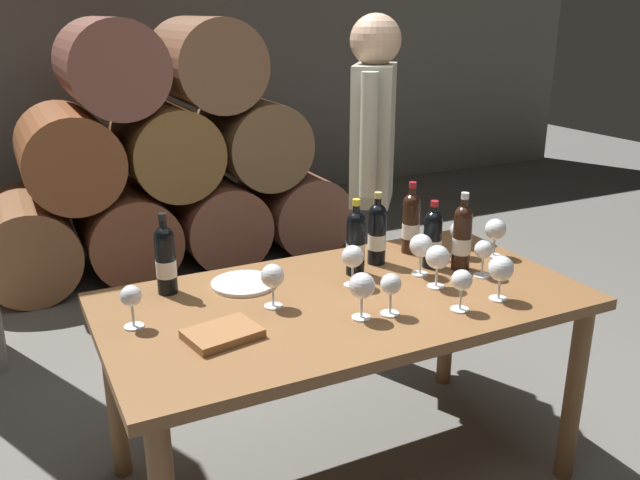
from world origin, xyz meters
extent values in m
plane|color=#66635E|center=(0.00, 0.00, 0.00)|extent=(14.00, 14.00, 0.00)
cube|color=gray|center=(0.00, 4.20, 1.40)|extent=(10.00, 0.24, 2.80)
cylinder|color=brown|center=(-0.95, 2.60, 0.30)|extent=(0.60, 0.90, 0.60)
cylinder|color=brown|center=(-0.32, 2.60, 0.30)|extent=(0.60, 0.90, 0.60)
cylinder|color=brown|center=(0.31, 2.60, 0.30)|extent=(0.60, 0.90, 0.60)
cylinder|color=brown|center=(0.95, 2.60, 0.30)|extent=(0.60, 0.90, 0.60)
cylinder|color=brown|center=(-0.63, 2.60, 0.85)|extent=(0.60, 0.90, 0.60)
cylinder|color=brown|center=(0.00, 2.60, 0.85)|extent=(0.60, 0.90, 0.60)
cylinder|color=brown|center=(0.63, 2.60, 0.85)|extent=(0.60, 0.90, 0.60)
cylinder|color=brown|center=(-0.32, 2.60, 1.39)|extent=(0.60, 0.90, 0.60)
cylinder|color=brown|center=(0.31, 2.60, 1.39)|extent=(0.60, 0.90, 0.60)
cube|color=brown|center=(0.00, 0.00, 0.74)|extent=(1.70, 0.90, 0.04)
cylinder|color=brown|center=(0.77, -0.39, 0.36)|extent=(0.07, 0.07, 0.72)
cylinder|color=brown|center=(-0.77, 0.39, 0.36)|extent=(0.07, 0.07, 0.72)
cylinder|color=brown|center=(0.77, 0.39, 0.36)|extent=(0.07, 0.07, 0.72)
cylinder|color=black|center=(0.44, 0.10, 0.85)|extent=(0.07, 0.07, 0.19)
sphere|color=black|center=(0.44, 0.10, 0.96)|extent=(0.07, 0.07, 0.07)
cylinder|color=black|center=(0.44, 0.10, 0.98)|extent=(0.03, 0.03, 0.06)
cylinder|color=#B21E23|center=(0.44, 0.10, 1.02)|extent=(0.03, 0.03, 0.02)
cylinder|color=silver|center=(0.44, 0.10, 0.85)|extent=(0.07, 0.07, 0.06)
cylinder|color=black|center=(0.14, 0.17, 0.86)|extent=(0.07, 0.07, 0.21)
sphere|color=black|center=(0.14, 0.17, 0.97)|extent=(0.07, 0.07, 0.07)
cylinder|color=black|center=(0.14, 0.17, 1.00)|extent=(0.03, 0.03, 0.07)
cylinder|color=gold|center=(0.14, 0.17, 1.05)|extent=(0.03, 0.03, 0.02)
cylinder|color=silver|center=(0.14, 0.17, 0.85)|extent=(0.07, 0.07, 0.06)
cylinder|color=black|center=(0.27, 0.23, 0.86)|extent=(0.07, 0.07, 0.21)
sphere|color=black|center=(0.27, 0.23, 0.97)|extent=(0.07, 0.07, 0.07)
cylinder|color=black|center=(0.27, 0.23, 1.00)|extent=(0.03, 0.03, 0.06)
cylinder|color=tan|center=(0.27, 0.23, 1.04)|extent=(0.03, 0.03, 0.02)
cylinder|color=silver|center=(0.27, 0.23, 0.85)|extent=(0.07, 0.07, 0.06)
cylinder|color=black|center=(0.53, 0.03, 0.87)|extent=(0.07, 0.07, 0.22)
sphere|color=black|center=(0.53, 0.03, 0.98)|extent=(0.07, 0.07, 0.07)
cylinder|color=black|center=(0.53, 0.03, 1.01)|extent=(0.03, 0.03, 0.07)
cylinder|color=silver|center=(0.53, 0.03, 1.06)|extent=(0.03, 0.03, 0.02)
cylinder|color=silver|center=(0.53, 0.03, 0.86)|extent=(0.07, 0.07, 0.07)
cylinder|color=black|center=(0.46, 0.28, 0.87)|extent=(0.07, 0.07, 0.21)
sphere|color=black|center=(0.46, 0.28, 0.98)|extent=(0.07, 0.07, 0.07)
cylinder|color=black|center=(0.46, 0.28, 1.01)|extent=(0.03, 0.03, 0.07)
cylinder|color=#B21E23|center=(0.46, 0.28, 1.05)|extent=(0.03, 0.03, 0.02)
cylinder|color=silver|center=(0.46, 0.28, 0.86)|extent=(0.07, 0.07, 0.06)
cylinder|color=black|center=(-0.56, 0.31, 0.86)|extent=(0.07, 0.07, 0.21)
sphere|color=black|center=(-0.56, 0.31, 0.97)|extent=(0.07, 0.07, 0.07)
cylinder|color=black|center=(-0.56, 0.31, 1.00)|extent=(0.03, 0.03, 0.07)
cylinder|color=black|center=(-0.56, 0.31, 1.05)|extent=(0.03, 0.03, 0.02)
cylinder|color=silver|center=(-0.56, 0.31, 0.85)|extent=(0.07, 0.07, 0.06)
cylinder|color=white|center=(0.75, 0.09, 0.76)|extent=(0.06, 0.06, 0.00)
cylinder|color=white|center=(0.75, 0.09, 0.80)|extent=(0.01, 0.01, 0.07)
sphere|color=white|center=(0.75, 0.09, 0.88)|extent=(0.09, 0.09, 0.09)
cylinder|color=white|center=(0.47, -0.26, 0.76)|extent=(0.06, 0.06, 0.00)
cylinder|color=white|center=(0.47, -0.26, 0.80)|extent=(0.01, 0.01, 0.07)
sphere|color=white|center=(0.47, -0.26, 0.88)|extent=(0.09, 0.09, 0.09)
cylinder|color=white|center=(0.29, -0.28, 0.76)|extent=(0.06, 0.06, 0.00)
cylinder|color=white|center=(0.29, -0.28, 0.80)|extent=(0.01, 0.01, 0.07)
sphere|color=white|center=(0.29, -0.28, 0.87)|extent=(0.07, 0.07, 0.07)
cylinder|color=white|center=(-0.26, 0.03, 0.76)|extent=(0.06, 0.06, 0.00)
cylinder|color=white|center=(-0.26, 0.03, 0.80)|extent=(0.01, 0.01, 0.07)
sphere|color=white|center=(-0.26, 0.03, 0.87)|extent=(0.08, 0.08, 0.08)
cylinder|color=white|center=(0.07, 0.07, 0.76)|extent=(0.06, 0.06, 0.00)
cylinder|color=white|center=(0.07, 0.07, 0.80)|extent=(0.01, 0.01, 0.07)
sphere|color=white|center=(0.07, 0.07, 0.88)|extent=(0.08, 0.08, 0.08)
cylinder|color=white|center=(-0.04, -0.18, 0.76)|extent=(0.06, 0.06, 0.00)
cylinder|color=white|center=(-0.04, -0.18, 0.80)|extent=(0.01, 0.01, 0.07)
sphere|color=white|center=(-0.04, -0.18, 0.88)|extent=(0.09, 0.09, 0.09)
cylinder|color=white|center=(0.34, -0.08, 0.76)|extent=(0.06, 0.06, 0.00)
cylinder|color=white|center=(0.34, -0.08, 0.80)|extent=(0.01, 0.01, 0.07)
sphere|color=white|center=(0.34, -0.08, 0.88)|extent=(0.09, 0.09, 0.09)
cylinder|color=white|center=(0.36, 0.05, 0.76)|extent=(0.06, 0.06, 0.00)
cylinder|color=white|center=(0.36, 0.05, 0.80)|extent=(0.01, 0.01, 0.07)
sphere|color=white|center=(0.36, 0.05, 0.88)|extent=(0.09, 0.09, 0.09)
cylinder|color=white|center=(0.06, -0.20, 0.76)|extent=(0.06, 0.06, 0.00)
cylinder|color=white|center=(0.06, -0.20, 0.80)|extent=(0.01, 0.01, 0.07)
sphere|color=white|center=(0.06, -0.20, 0.87)|extent=(0.07, 0.07, 0.07)
cylinder|color=white|center=(0.62, 0.16, 0.76)|extent=(0.06, 0.06, 0.00)
cylinder|color=white|center=(0.62, 0.16, 0.80)|extent=(0.01, 0.01, 0.07)
sphere|color=white|center=(0.62, 0.16, 0.87)|extent=(0.08, 0.08, 0.08)
cylinder|color=white|center=(-0.72, 0.09, 0.76)|extent=(0.06, 0.06, 0.00)
cylinder|color=white|center=(-0.72, 0.09, 0.80)|extent=(0.01, 0.01, 0.07)
sphere|color=white|center=(-0.72, 0.09, 0.87)|extent=(0.07, 0.07, 0.07)
cylinder|color=white|center=(0.56, -0.07, 0.76)|extent=(0.06, 0.06, 0.00)
cylinder|color=white|center=(0.56, -0.07, 0.80)|extent=(0.01, 0.01, 0.07)
sphere|color=white|center=(0.56, -0.07, 0.87)|extent=(0.07, 0.07, 0.07)
cube|color=#936038|center=(-0.49, -0.11, 0.77)|extent=(0.25, 0.20, 0.03)
cylinder|color=white|center=(-0.29, 0.25, 0.77)|extent=(0.24, 0.24, 0.01)
cylinder|color=#383842|center=(0.58, 0.79, 0.43)|extent=(0.11, 0.11, 0.85)
cylinder|color=#383842|center=(0.52, 0.71, 0.43)|extent=(0.11, 0.11, 0.85)
cube|color=#B2B29E|center=(0.55, 0.75, 1.17)|extent=(0.33, 0.36, 0.64)
cylinder|color=#B2B29E|center=(0.67, 0.92, 1.21)|extent=(0.08, 0.08, 0.54)
cylinder|color=#B2B29E|center=(0.43, 0.58, 1.21)|extent=(0.08, 0.08, 0.54)
sphere|color=tan|center=(0.55, 0.75, 1.60)|extent=(0.23, 0.23, 0.23)
camera|label=1|loc=(-1.04, -1.91, 1.72)|focal=37.31mm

